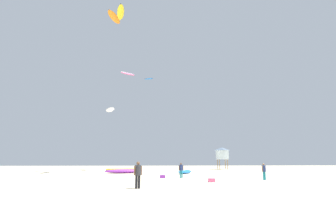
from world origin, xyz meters
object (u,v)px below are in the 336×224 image
object	(u,v)px
person_foreground	(138,173)
cooler_box	(163,177)
kite_aloft_1	(149,79)
kite_aloft_3	(128,74)
kite_aloft_2	(121,12)
lifeguard_tower	(222,153)
person_left	(264,170)
kite_grounded_near	(124,171)
kite_aloft_0	(110,110)
person_midground	(181,169)
gear_bag	(212,180)
kite_grounded_mid	(185,172)
kite_aloft_4	(114,17)

from	to	relation	value
person_foreground	cooler_box	world-z (taller)	person_foreground
kite_aloft_1	kite_aloft_3	world-z (taller)	kite_aloft_3
person_foreground	kite_aloft_2	distance (m)	30.86
cooler_box	lifeguard_tower	bearing A→B (deg)	60.03
person_left	kite_grounded_near	bearing A→B (deg)	25.65
kite_aloft_0	kite_aloft_3	bearing A→B (deg)	73.85
kite_grounded_near	person_midground	bearing A→B (deg)	-51.20
lifeguard_tower	gear_bag	size ratio (longest dim) A/B	7.41
kite_aloft_0	gear_bag	bearing A→B (deg)	-60.45
kite_aloft_2	gear_bag	bearing A→B (deg)	-53.21
lifeguard_tower	kite_aloft_0	distance (m)	22.93
gear_bag	kite_aloft_1	distance (m)	40.18
cooler_box	gear_bag	size ratio (longest dim) A/B	1.00
kite_grounded_mid	lifeguard_tower	xyz separation A→B (m)	(8.69, 12.57, 2.80)
kite_grounded_mid	kite_aloft_4	size ratio (longest dim) A/B	1.01
cooler_box	kite_aloft_3	distance (m)	34.47
kite_grounded_near	kite_aloft_0	size ratio (longest dim) A/B	1.26
person_midground	gear_bag	bearing A→B (deg)	18.98
person_left	kite_grounded_mid	distance (m)	12.67
kite_aloft_2	person_foreground	bearing A→B (deg)	-75.83
kite_aloft_4	kite_grounded_mid	bearing A→B (deg)	-27.72
person_midground	kite_aloft_0	bearing A→B (deg)	-152.95
cooler_box	kite_aloft_4	world-z (taller)	kite_aloft_4
person_midground	kite_aloft_2	bearing A→B (deg)	-141.50
lifeguard_tower	kite_aloft_2	distance (m)	31.00
kite_grounded_mid	kite_aloft_1	bearing A→B (deg)	105.82
kite_grounded_mid	lifeguard_tower	distance (m)	15.54
kite_aloft_1	gear_bag	bearing A→B (deg)	-78.78
cooler_box	kite_aloft_0	size ratio (longest dim) A/B	0.13
kite_grounded_mid	kite_aloft_1	world-z (taller)	kite_aloft_1
person_midground	lifeguard_tower	size ratio (longest dim) A/B	0.38
person_left	kite_aloft_0	distance (m)	30.73
lifeguard_tower	kite_aloft_1	world-z (taller)	kite_aloft_1
person_left	kite_aloft_3	xyz separation A→B (m)	(-16.88, 29.31, 19.97)
person_left	gear_bag	xyz separation A→B (m)	(-5.52, -1.96, -0.75)
kite_grounded_mid	kite_aloft_0	xyz separation A→B (m)	(-12.73, 10.91, 10.80)
lifeguard_tower	kite_aloft_3	size ratio (longest dim) A/B	1.20
kite_aloft_2	kite_aloft_0	bearing A→B (deg)	106.42
person_left	lifeguard_tower	world-z (taller)	lifeguard_tower
person_left	kite_aloft_1	size ratio (longest dim) A/B	0.70
kite_aloft_3	kite_aloft_1	bearing A→B (deg)	29.56
kite_aloft_4	kite_aloft_0	bearing A→B (deg)	100.43
person_midground	kite_grounded_mid	distance (m)	8.10
lifeguard_tower	person_midground	bearing A→B (deg)	-116.03
kite_aloft_1	person_midground	bearing A→B (deg)	-80.95
kite_aloft_3	lifeguard_tower	bearing A→B (deg)	-16.65
kite_grounded_near	kite_aloft_1	distance (m)	28.64
kite_aloft_3	person_foreground	bearing A→B (deg)	-81.44
cooler_box	kite_aloft_4	distance (m)	31.96
kite_grounded_near	kite_aloft_4	distance (m)	27.74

